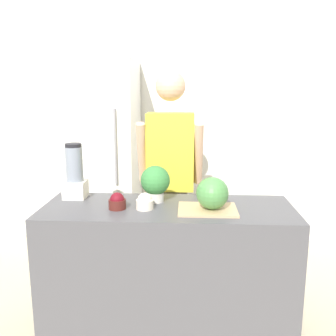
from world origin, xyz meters
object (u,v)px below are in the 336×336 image
object	(u,v)px
bowl_cream	(145,202)
potted_plant	(155,182)
bowl_cherries	(117,202)
watermelon	(212,193)
person	(170,179)
refrigerator	(103,160)
blender	(75,174)

from	to	relation	value
bowl_cream	potted_plant	size ratio (longest dim) A/B	0.45
potted_plant	bowl_cherries	bearing A→B (deg)	-143.51
watermelon	bowl_cream	distance (m)	0.43
watermelon	potted_plant	xyz separation A→B (m)	(-0.37, 0.18, 0.02)
person	refrigerator	bearing A→B (deg)	136.69
person	potted_plant	distance (m)	0.49
watermelon	bowl_cherries	distance (m)	0.60
person	potted_plant	world-z (taller)	person
potted_plant	blender	bearing A→B (deg)	173.63
blender	potted_plant	size ratio (longest dim) A/B	1.56
refrigerator	watermelon	size ratio (longest dim) A/B	9.38
blender	person	bearing A→B (deg)	32.32
refrigerator	potted_plant	world-z (taller)	refrigerator
refrigerator	bowl_cherries	xyz separation A→B (m)	(0.38, -1.29, -0.02)
bowl_cherries	bowl_cream	xyz separation A→B (m)	(0.18, 0.01, -0.00)
watermelon	person	bearing A→B (deg)	114.27
bowl_cream	blender	world-z (taller)	blender
refrigerator	watermelon	distance (m)	1.63
refrigerator	blender	size ratio (longest dim) A/B	4.94
bowl_cream	person	bearing A→B (deg)	78.34
blender	watermelon	bearing A→B (deg)	-14.49
refrigerator	bowl_cherries	bearing A→B (deg)	-73.40
person	watermelon	size ratio (longest dim) A/B	8.75
person	bowl_cherries	xyz separation A→B (m)	(-0.31, -0.64, 0.00)
bowl_cherries	blender	bearing A→B (deg)	145.54
person	blender	xyz separation A→B (m)	(-0.64, -0.41, 0.13)
refrigerator	watermelon	xyz separation A→B (m)	(0.98, -1.30, 0.05)
watermelon	bowl_cherries	world-z (taller)	watermelon
refrigerator	bowl_cream	distance (m)	1.40
person	bowl_cream	bearing A→B (deg)	-101.66
blender	potted_plant	distance (m)	0.57
refrigerator	blender	bearing A→B (deg)	-87.48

